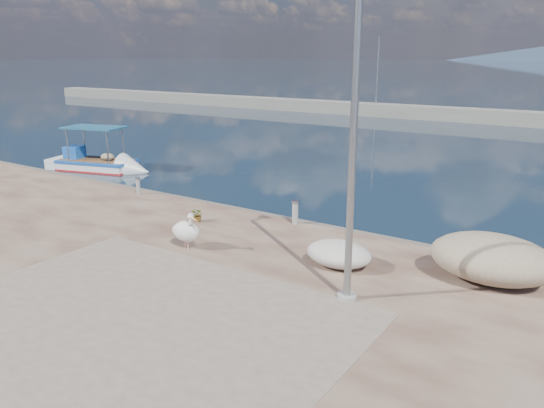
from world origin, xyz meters
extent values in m
plane|color=#162635|center=(0.00, 0.00, 0.00)|extent=(1400.00, 1400.00, 0.00)
cube|color=gray|center=(1.00, -3.00, 0.50)|extent=(9.00, 7.00, 0.01)
cube|color=gray|center=(0.00, 40.00, 0.60)|extent=(120.00, 2.20, 1.20)
cylinder|color=gray|center=(-12.00, 40.00, 4.00)|extent=(0.16, 0.16, 7.00)
cube|color=white|center=(-13.88, 8.04, 0.07)|extent=(5.75, 3.21, 0.90)
cube|color=#1B53B1|center=(-13.88, 8.04, 0.47)|extent=(4.29, 2.85, 0.13)
cube|color=#AE1715|center=(-13.88, 8.04, 0.02)|extent=(4.29, 2.83, 0.11)
cube|color=#1B53B1|center=(-15.20, 7.67, 0.85)|extent=(1.05, 1.05, 0.66)
cube|color=navy|center=(-13.88, 8.04, 2.22)|extent=(3.36, 2.45, 0.08)
cylinder|color=tan|center=(-1.08, 0.96, 0.64)|extent=(0.04, 0.04, 0.28)
cylinder|color=tan|center=(-0.94, 0.92, 0.64)|extent=(0.04, 0.04, 0.28)
ellipsoid|color=silver|center=(-1.01, 0.94, 1.00)|extent=(0.96, 0.76, 0.60)
cylinder|color=silver|center=(-0.76, 0.86, 1.30)|extent=(0.22, 0.17, 0.51)
sphere|color=silver|center=(-0.73, 0.85, 1.52)|extent=(0.17, 0.17, 0.17)
cone|color=#E9A45A|center=(-0.53, 0.79, 1.48)|extent=(0.42, 0.21, 0.12)
cylinder|color=gray|center=(4.22, 0.55, 4.00)|extent=(0.16, 0.16, 7.00)
cylinder|color=gray|center=(4.22, 0.55, 0.55)|extent=(0.44, 0.44, 0.10)
cylinder|color=gray|center=(0.37, 4.60, 0.88)|extent=(0.19, 0.19, 0.76)
cylinder|color=gray|center=(0.37, 4.60, 1.26)|extent=(0.26, 0.26, 0.06)
cylinder|color=gray|center=(-6.76, 4.40, 0.82)|extent=(0.16, 0.16, 0.64)
cylinder|color=gray|center=(-6.76, 4.40, 1.14)|extent=(0.22, 0.22, 0.05)
imported|color=#33722D|center=(-2.43, 3.02, 0.73)|extent=(0.46, 0.41, 0.46)
ellipsoid|color=#C0AB8E|center=(6.67, 3.39, 1.08)|extent=(2.94, 2.10, 1.16)
ellipsoid|color=silver|center=(3.17, 2.19, 0.83)|extent=(1.75, 1.31, 0.66)
camera|label=1|loc=(8.92, -9.49, 5.82)|focal=35.00mm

